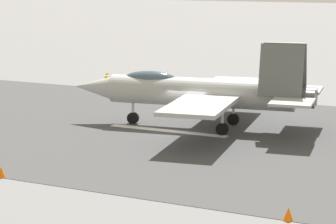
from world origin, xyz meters
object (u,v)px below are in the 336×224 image
Objects in this scene: crew_person at (107,83)px; marker_cone_mid at (1,172)px; fighter_jet at (202,91)px; marker_cone_near at (288,214)px.

crew_person is 3.01× the size of marker_cone_mid.
fighter_jet is 29.95× the size of marker_cone_mid.
crew_person is 25.44m from marker_cone_mid.
crew_person reaches higher than marker_cone_mid.
crew_person is at bearing -37.05° from fighter_jet.
crew_person reaches higher than marker_cone_near.
fighter_jet is 15.74m from crew_person.
fighter_jet is at bearing 142.95° from crew_person.
marker_cone_near is at bearing 124.33° from fighter_jet.
fighter_jet is at bearing -106.41° from marker_cone_mid.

